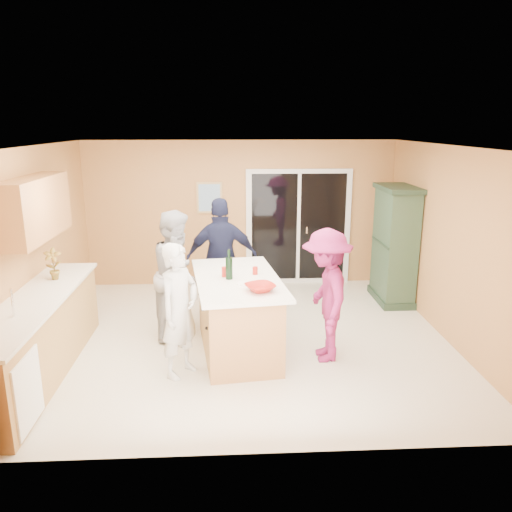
{
  "coord_description": "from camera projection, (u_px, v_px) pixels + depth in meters",
  "views": [
    {
      "loc": [
        -0.2,
        -6.37,
        2.88
      ],
      "look_at": [
        0.15,
        0.1,
        1.15
      ],
      "focal_mm": 35.0,
      "sensor_mm": 36.0,
      "label": 1
    }
  ],
  "objects": [
    {
      "name": "floor",
      "position": [
        246.0,
        338.0,
        6.9
      ],
      "size": [
        5.5,
        5.5,
        0.0
      ],
      "primitive_type": "plane",
      "color": "beige",
      "rests_on": "ground"
    },
    {
      "name": "ceiling",
      "position": [
        244.0,
        146.0,
        6.23
      ],
      "size": [
        5.5,
        5.0,
        0.1
      ],
      "primitive_type": "cube",
      "color": "white",
      "rests_on": "wall_back"
    },
    {
      "name": "wall_back",
      "position": [
        241.0,
        214.0,
        8.98
      ],
      "size": [
        5.5,
        0.1,
        2.6
      ],
      "primitive_type": "cube",
      "color": "#E0A55C",
      "rests_on": "ground"
    },
    {
      "name": "wall_front",
      "position": [
        255.0,
        319.0,
        4.15
      ],
      "size": [
        5.5,
        0.1,
        2.6
      ],
      "primitive_type": "cube",
      "color": "#E0A55C",
      "rests_on": "ground"
    },
    {
      "name": "wall_left",
      "position": [
        32.0,
        250.0,
        6.42
      ],
      "size": [
        0.1,
        5.0,
        2.6
      ],
      "primitive_type": "cube",
      "color": "#E0A55C",
      "rests_on": "ground"
    },
    {
      "name": "wall_right",
      "position": [
        449.0,
        244.0,
        6.71
      ],
      "size": [
        0.1,
        5.0,
        2.6
      ],
      "primitive_type": "cube",
      "color": "#E0A55C",
      "rests_on": "ground"
    },
    {
      "name": "left_cabinet_run",
      "position": [
        32.0,
        344.0,
        5.64
      ],
      "size": [
        0.65,
        3.05,
        1.24
      ],
      "color": "#AD8043",
      "rests_on": "floor"
    },
    {
      "name": "upper_cabinets",
      "position": [
        35.0,
        208.0,
        6.09
      ],
      "size": [
        0.35,
        1.6,
        0.75
      ],
      "primitive_type": "cube",
      "color": "#AD8043",
      "rests_on": "wall_left"
    },
    {
      "name": "sliding_door",
      "position": [
        298.0,
        227.0,
        9.06
      ],
      "size": [
        1.9,
        0.07,
        2.1
      ],
      "color": "silver",
      "rests_on": "floor"
    },
    {
      "name": "framed_picture",
      "position": [
        209.0,
        198.0,
        8.85
      ],
      "size": [
        0.46,
        0.04,
        0.56
      ],
      "color": "tan",
      "rests_on": "wall_back"
    },
    {
      "name": "kitchen_island",
      "position": [
        238.0,
        317.0,
        6.41
      ],
      "size": [
        1.26,
        2.02,
        1.0
      ],
      "rotation": [
        0.0,
        0.0,
        0.13
      ],
      "color": "#AD8043",
      "rests_on": "floor"
    },
    {
      "name": "green_hutch",
      "position": [
        395.0,
        246.0,
        8.14
      ],
      "size": [
        0.55,
        1.04,
        1.92
      ],
      "color": "#203423",
      "rests_on": "floor"
    },
    {
      "name": "woman_white",
      "position": [
        180.0,
        311.0,
        5.73
      ],
      "size": [
        0.64,
        0.69,
        1.59
      ],
      "primitive_type": "imported",
      "rotation": [
        0.0,
        0.0,
        0.97
      ],
      "color": "silver",
      "rests_on": "floor"
    },
    {
      "name": "woman_grey",
      "position": [
        178.0,
        274.0,
        6.79
      ],
      "size": [
        0.81,
        0.97,
        1.77
      ],
      "primitive_type": "imported",
      "rotation": [
        0.0,
        0.0,
        1.39
      ],
      "color": "#A9A8AB",
      "rests_on": "floor"
    },
    {
      "name": "woman_navy",
      "position": [
        222.0,
        259.0,
        7.45
      ],
      "size": [
        1.1,
        0.53,
        1.83
      ],
      "primitive_type": "imported",
      "rotation": [
        0.0,
        0.0,
        3.22
      ],
      "color": "#181D35",
      "rests_on": "floor"
    },
    {
      "name": "woman_magenta",
      "position": [
        326.0,
        295.0,
        6.12
      ],
      "size": [
        0.63,
        1.08,
        1.66
      ],
      "primitive_type": "imported",
      "rotation": [
        0.0,
        0.0,
        -1.58
      ],
      "color": "maroon",
      "rests_on": "floor"
    },
    {
      "name": "serving_bowl",
      "position": [
        260.0,
        288.0,
        5.76
      ],
      "size": [
        0.44,
        0.44,
        0.08
      ],
      "primitive_type": "imported",
      "rotation": [
        0.0,
        0.0,
        0.43
      ],
      "color": "#A61C12",
      "rests_on": "kitchen_island"
    },
    {
      "name": "tulip_vase",
      "position": [
        53.0,
        264.0,
        6.34
      ],
      "size": [
        0.24,
        0.18,
        0.41
      ],
      "primitive_type": "imported",
      "rotation": [
        0.0,
        0.0,
        0.17
      ],
      "color": "#C03713",
      "rests_on": "left_cabinet_run"
    },
    {
      "name": "tumbler_near",
      "position": [
        255.0,
        271.0,
        6.39
      ],
      "size": [
        0.09,
        0.09,
        0.1
      ],
      "primitive_type": "cylinder",
      "rotation": [
        0.0,
        0.0,
        0.3
      ],
      "color": "#A61C12",
      "rests_on": "kitchen_island"
    },
    {
      "name": "tumbler_far",
      "position": [
        225.0,
        272.0,
        6.3
      ],
      "size": [
        0.1,
        0.1,
        0.12
      ],
      "primitive_type": "cylinder",
      "rotation": [
        0.0,
        0.0,
        -0.18
      ],
      "color": "#A61C12",
      "rests_on": "kitchen_island"
    },
    {
      "name": "wine_bottle",
      "position": [
        229.0,
        268.0,
        6.18
      ],
      "size": [
        0.09,
        0.09,
        0.38
      ],
      "rotation": [
        0.0,
        0.0,
        0.26
      ],
      "color": "black",
      "rests_on": "kitchen_island"
    },
    {
      "name": "white_plate",
      "position": [
        245.0,
        284.0,
        6.02
      ],
      "size": [
        0.23,
        0.23,
        0.01
      ],
      "primitive_type": "cylinder",
      "rotation": [
        0.0,
        0.0,
        -0.25
      ],
      "color": "white",
      "rests_on": "kitchen_island"
    }
  ]
}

